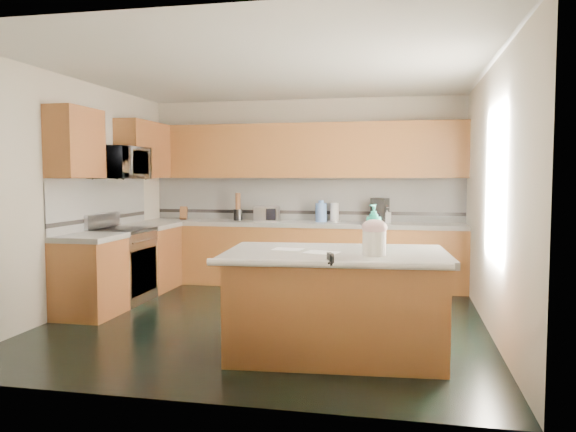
% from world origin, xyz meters
% --- Properties ---
extents(floor, '(4.60, 4.60, 0.00)m').
position_xyz_m(floor, '(0.00, 0.00, 0.00)').
color(floor, black).
rests_on(floor, ground).
extents(ceiling, '(4.60, 4.60, 0.00)m').
position_xyz_m(ceiling, '(0.00, 0.00, 2.70)').
color(ceiling, white).
rests_on(ceiling, ground).
extents(wall_back, '(4.60, 0.04, 2.70)m').
position_xyz_m(wall_back, '(0.00, 2.32, 1.35)').
color(wall_back, beige).
rests_on(wall_back, ground).
extents(wall_front, '(4.60, 0.04, 2.70)m').
position_xyz_m(wall_front, '(0.00, -2.32, 1.35)').
color(wall_front, beige).
rests_on(wall_front, ground).
extents(wall_left, '(0.04, 4.60, 2.70)m').
position_xyz_m(wall_left, '(-2.32, 0.00, 1.35)').
color(wall_left, beige).
rests_on(wall_left, ground).
extents(wall_right, '(0.04, 4.60, 2.70)m').
position_xyz_m(wall_right, '(2.32, 0.00, 1.35)').
color(wall_right, beige).
rests_on(wall_right, ground).
extents(back_base_cab, '(4.60, 0.60, 0.86)m').
position_xyz_m(back_base_cab, '(0.00, 2.00, 0.43)').
color(back_base_cab, '#582E18').
rests_on(back_base_cab, ground).
extents(back_countertop, '(4.60, 0.64, 0.06)m').
position_xyz_m(back_countertop, '(0.00, 2.00, 0.89)').
color(back_countertop, white).
rests_on(back_countertop, back_base_cab).
extents(back_upper_cab, '(4.60, 0.33, 0.78)m').
position_xyz_m(back_upper_cab, '(0.00, 2.13, 1.94)').
color(back_upper_cab, '#582E18').
rests_on(back_upper_cab, wall_back).
extents(back_backsplash, '(4.60, 0.02, 0.63)m').
position_xyz_m(back_backsplash, '(0.00, 2.29, 1.24)').
color(back_backsplash, silver).
rests_on(back_backsplash, back_countertop).
extents(back_accent_band, '(4.60, 0.01, 0.05)m').
position_xyz_m(back_accent_band, '(0.00, 2.28, 1.04)').
color(back_accent_band, black).
rests_on(back_accent_band, back_countertop).
extents(left_base_cab_rear, '(0.60, 0.82, 0.86)m').
position_xyz_m(left_base_cab_rear, '(-2.00, 1.29, 0.43)').
color(left_base_cab_rear, '#582E18').
rests_on(left_base_cab_rear, ground).
extents(left_counter_rear, '(0.64, 0.82, 0.06)m').
position_xyz_m(left_counter_rear, '(-2.00, 1.29, 0.89)').
color(left_counter_rear, white).
rests_on(left_counter_rear, left_base_cab_rear).
extents(left_base_cab_front, '(0.60, 0.72, 0.86)m').
position_xyz_m(left_base_cab_front, '(-2.00, -0.24, 0.43)').
color(left_base_cab_front, '#582E18').
rests_on(left_base_cab_front, ground).
extents(left_counter_front, '(0.64, 0.72, 0.06)m').
position_xyz_m(left_counter_front, '(-2.00, -0.24, 0.89)').
color(left_counter_front, white).
rests_on(left_counter_front, left_base_cab_front).
extents(left_backsplash, '(0.02, 2.30, 0.63)m').
position_xyz_m(left_backsplash, '(-2.29, 0.55, 1.24)').
color(left_backsplash, silver).
rests_on(left_backsplash, wall_left).
extents(left_accent_band, '(0.01, 2.30, 0.05)m').
position_xyz_m(left_accent_band, '(-2.28, 0.55, 1.04)').
color(left_accent_band, black).
rests_on(left_accent_band, wall_left).
extents(left_upper_cab_rear, '(0.33, 1.09, 0.78)m').
position_xyz_m(left_upper_cab_rear, '(-2.13, 1.42, 1.94)').
color(left_upper_cab_rear, '#582E18').
rests_on(left_upper_cab_rear, wall_left).
extents(left_upper_cab_front, '(0.33, 0.72, 0.78)m').
position_xyz_m(left_upper_cab_front, '(-2.13, -0.24, 1.94)').
color(left_upper_cab_front, '#582E18').
rests_on(left_upper_cab_front, wall_left).
extents(range_body, '(0.60, 0.76, 0.88)m').
position_xyz_m(range_body, '(-2.00, 0.50, 0.44)').
color(range_body, '#B7B7BC').
rests_on(range_body, ground).
extents(range_oven_door, '(0.02, 0.68, 0.55)m').
position_xyz_m(range_oven_door, '(-1.71, 0.50, 0.40)').
color(range_oven_door, black).
rests_on(range_oven_door, range_body).
extents(range_cooktop, '(0.62, 0.78, 0.04)m').
position_xyz_m(range_cooktop, '(-2.00, 0.50, 0.90)').
color(range_cooktop, black).
rests_on(range_cooktop, range_body).
extents(range_handle, '(0.02, 0.66, 0.02)m').
position_xyz_m(range_handle, '(-1.68, 0.50, 0.78)').
color(range_handle, '#B7B7BC').
rests_on(range_handle, range_body).
extents(range_backguard, '(0.06, 0.76, 0.18)m').
position_xyz_m(range_backguard, '(-2.26, 0.50, 1.02)').
color(range_backguard, '#B7B7BC').
rests_on(range_backguard, range_body).
extents(microwave, '(0.50, 0.73, 0.41)m').
position_xyz_m(microwave, '(-2.00, 0.50, 1.73)').
color(microwave, '#B7B7BC').
rests_on(microwave, wall_left).
extents(island_base, '(1.88, 1.17, 0.86)m').
position_xyz_m(island_base, '(0.87, -1.04, 0.43)').
color(island_base, '#582E18').
rests_on(island_base, ground).
extents(island_top, '(1.99, 1.28, 0.06)m').
position_xyz_m(island_top, '(0.87, -1.04, 0.89)').
color(island_top, white).
rests_on(island_top, island_base).
extents(island_bullnose, '(1.91, 0.20, 0.06)m').
position_xyz_m(island_bullnose, '(0.87, -1.61, 0.89)').
color(island_bullnose, white).
rests_on(island_bullnose, island_base).
extents(treat_jar, '(0.25, 0.25, 0.20)m').
position_xyz_m(treat_jar, '(1.21, -1.25, 1.02)').
color(treat_jar, white).
rests_on(treat_jar, island_top).
extents(treat_jar_lid, '(0.21, 0.21, 0.13)m').
position_xyz_m(treat_jar_lid, '(1.21, -1.25, 1.15)').
color(treat_jar_lid, beige).
rests_on(treat_jar_lid, treat_jar).
extents(treat_jar_knob, '(0.07, 0.02, 0.02)m').
position_xyz_m(treat_jar_knob, '(1.21, -1.25, 1.20)').
color(treat_jar_knob, tan).
rests_on(treat_jar_knob, treat_jar_lid).
extents(treat_jar_knob_end_l, '(0.04, 0.04, 0.04)m').
position_xyz_m(treat_jar_knob_end_l, '(1.17, -1.25, 1.20)').
color(treat_jar_knob_end_l, tan).
rests_on(treat_jar_knob_end_l, treat_jar_lid).
extents(treat_jar_knob_end_r, '(0.04, 0.04, 0.04)m').
position_xyz_m(treat_jar_knob_end_r, '(1.24, -1.25, 1.20)').
color(treat_jar_knob_end_r, tan).
rests_on(treat_jar_knob_end_r, treat_jar_lid).
extents(soap_bottle_island, '(0.21, 0.21, 0.40)m').
position_xyz_m(soap_bottle_island, '(1.18, -0.84, 1.12)').
color(soap_bottle_island, '#21BDA1').
rests_on(soap_bottle_island, island_top).
extents(paper_sheet_a, '(0.32, 0.27, 0.00)m').
position_xyz_m(paper_sheet_a, '(0.75, -1.17, 0.92)').
color(paper_sheet_a, white).
rests_on(paper_sheet_a, island_top).
extents(paper_sheet_b, '(0.28, 0.22, 0.00)m').
position_xyz_m(paper_sheet_b, '(0.43, -1.02, 0.92)').
color(paper_sheet_b, white).
rests_on(paper_sheet_b, island_top).
extents(clamp_body, '(0.07, 0.11, 0.09)m').
position_xyz_m(clamp_body, '(0.89, -1.59, 0.93)').
color(clamp_body, black).
rests_on(clamp_body, island_top).
extents(clamp_handle, '(0.02, 0.07, 0.02)m').
position_xyz_m(clamp_handle, '(0.89, -1.65, 0.91)').
color(clamp_handle, black).
rests_on(clamp_handle, island_top).
extents(knife_block, '(0.13, 0.16, 0.21)m').
position_xyz_m(knife_block, '(-1.81, 2.05, 1.02)').
color(knife_block, '#472814').
rests_on(knife_block, back_countertop).
extents(utensil_crock, '(0.13, 0.13, 0.16)m').
position_xyz_m(utensil_crock, '(-0.96, 2.08, 1.00)').
color(utensil_crock, black).
rests_on(utensil_crock, back_countertop).
extents(utensil_bundle, '(0.08, 0.08, 0.24)m').
position_xyz_m(utensil_bundle, '(-0.96, 2.08, 1.21)').
color(utensil_bundle, '#472814').
rests_on(utensil_bundle, utensil_crock).
extents(toaster_oven, '(0.39, 0.29, 0.21)m').
position_xyz_m(toaster_oven, '(-0.52, 2.05, 1.02)').
color(toaster_oven, '#B7B7BC').
rests_on(toaster_oven, back_countertop).
extents(toaster_oven_door, '(0.32, 0.01, 0.17)m').
position_xyz_m(toaster_oven_door, '(-0.52, 1.94, 1.02)').
color(toaster_oven_door, black).
rests_on(toaster_oven_door, toaster_oven).
extents(paper_towel, '(0.12, 0.12, 0.27)m').
position_xyz_m(paper_towel, '(0.47, 2.10, 1.06)').
color(paper_towel, white).
rests_on(paper_towel, back_countertop).
extents(paper_towel_base, '(0.18, 0.18, 0.01)m').
position_xyz_m(paper_towel_base, '(0.47, 2.10, 0.93)').
color(paper_towel_base, '#B7B7BC').
rests_on(paper_towel_base, back_countertop).
extents(water_jug, '(0.16, 0.16, 0.27)m').
position_xyz_m(water_jug, '(0.28, 2.06, 1.05)').
color(water_jug, '#5177BF').
rests_on(water_jug, back_countertop).
extents(water_jug_neck, '(0.08, 0.08, 0.04)m').
position_xyz_m(water_jug_neck, '(0.28, 2.06, 1.21)').
color(water_jug_neck, '#5177BF').
rests_on(water_jug_neck, water_jug).
extents(coffee_maker, '(0.26, 0.27, 0.35)m').
position_xyz_m(coffee_maker, '(1.11, 2.08, 1.09)').
color(coffee_maker, black).
rests_on(coffee_maker, back_countertop).
extents(coffee_carafe, '(0.14, 0.14, 0.14)m').
position_xyz_m(coffee_carafe, '(1.11, 2.03, 0.99)').
color(coffee_carafe, black).
rests_on(coffee_carafe, back_countertop).
extents(soap_bottle_back, '(0.14, 0.14, 0.22)m').
position_xyz_m(soap_bottle_back, '(1.20, 2.05, 1.03)').
color(soap_bottle_back, white).
rests_on(soap_bottle_back, back_countertop).
extents(soap_back_cap, '(0.02, 0.02, 0.03)m').
position_xyz_m(soap_back_cap, '(1.20, 2.05, 1.16)').
color(soap_back_cap, red).
rests_on(soap_back_cap, soap_bottle_back).
extents(window_light_proxy, '(0.02, 1.40, 1.10)m').
position_xyz_m(window_light_proxy, '(2.29, -0.20, 1.50)').
color(window_light_proxy, white).
rests_on(window_light_proxy, wall_right).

